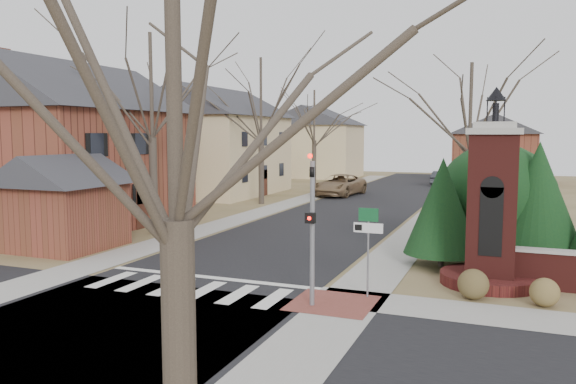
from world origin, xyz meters
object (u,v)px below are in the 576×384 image
at_px(sign_post, 368,234).
at_px(distant_car, 442,178).
at_px(traffic_signal_pole, 312,218).
at_px(brick_gate_monument, 492,220).
at_px(pickup_truck, 339,185).

xyz_separation_m(sign_post, distant_car, (-2.19, 39.52, -1.24)).
height_order(traffic_signal_pole, sign_post, traffic_signal_pole).
distance_m(brick_gate_monument, distant_car, 36.97).
relative_size(traffic_signal_pole, brick_gate_monument, 0.69).
height_order(traffic_signal_pole, distant_car, traffic_signal_pole).
distance_m(brick_gate_monument, pickup_truck, 27.47).
bearing_deg(distant_car, sign_post, 97.26).
relative_size(traffic_signal_pole, sign_post, 1.64).
relative_size(sign_post, distant_car, 0.64).
relative_size(brick_gate_monument, distant_car, 1.50).
distance_m(traffic_signal_pole, sign_post, 2.02).
relative_size(sign_post, brick_gate_monument, 0.42).
bearing_deg(traffic_signal_pole, pickup_truck, 104.92).
bearing_deg(distant_car, traffic_signal_pole, 95.34).
bearing_deg(distant_car, brick_gate_monument, 102.80).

